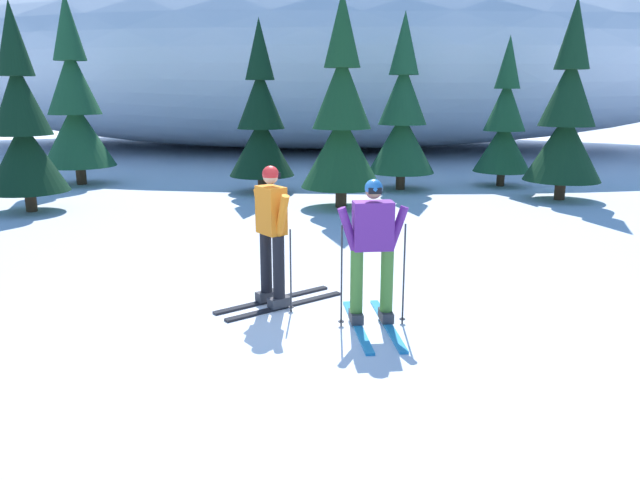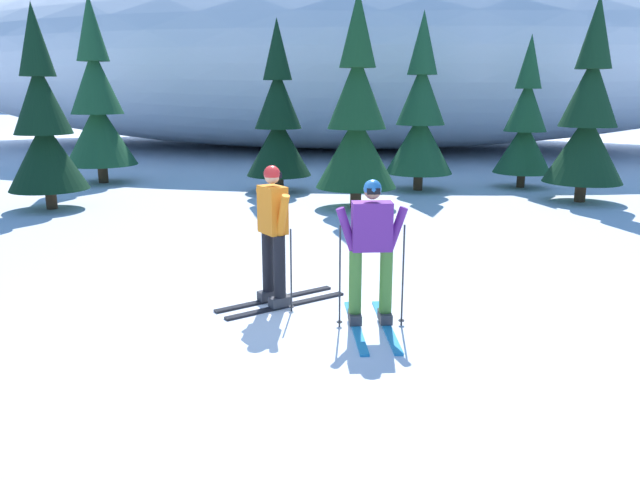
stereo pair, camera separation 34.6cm
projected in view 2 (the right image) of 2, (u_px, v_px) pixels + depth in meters
ground_plane at (288, 315)px, 7.50m from camera, size 120.00×120.00×0.00m
skier_purple_jacket at (371, 250)px, 6.99m from camera, size 0.85×1.69×1.74m
skier_orange_jacket at (274, 234)px, 7.65m from camera, size 1.54×1.48×1.81m
pine_tree_far_left at (97, 106)px, 17.86m from camera, size 2.10×2.10×5.44m
pine_tree_left at (43, 126)px, 13.84m from camera, size 1.79×1.79×4.63m
pine_tree_center_left at (278, 121)px, 16.30m from camera, size 1.77×1.77×4.58m
pine_tree_center at (357, 120)px, 13.96m from camera, size 1.90×1.90×4.93m
pine_tree_center_right at (420, 117)px, 16.55m from camera, size 1.85×1.85×4.80m
pine_tree_right at (525, 125)px, 17.09m from camera, size 1.64×1.64×4.24m
pine_tree_far_right at (588, 118)px, 14.73m from camera, size 1.90×1.90×4.93m
snow_ridge_background at (328, 61)px, 29.38m from camera, size 41.84×20.95×8.28m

